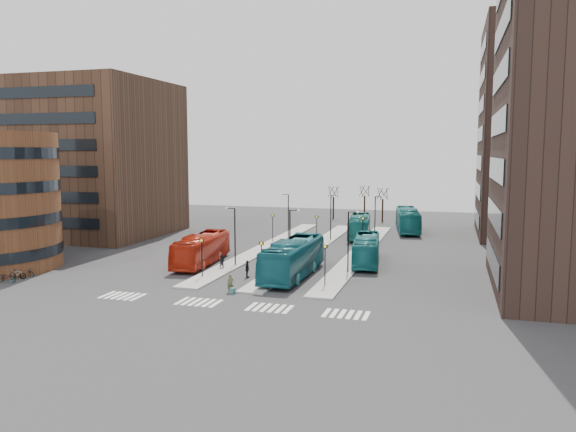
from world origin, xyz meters
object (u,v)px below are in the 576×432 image
(commuter_c, at_px, (272,268))
(red_bus, at_px, (202,249))
(teal_bus_d, at_px, (408,220))
(bicycle_far, at_px, (27,272))
(commuter_a, at_px, (222,262))
(bicycle_mid, at_px, (18,274))
(teal_bus_c, at_px, (366,250))
(traveller, at_px, (231,283))
(bicycle_near, at_px, (7,277))
(suitcase, at_px, (232,291))
(teal_bus_b, at_px, (359,226))
(teal_bus_a, at_px, (293,258))
(commuter_b, at_px, (247,269))

(commuter_c, bearing_deg, red_bus, -101.84)
(teal_bus_d, relative_size, bicycle_far, 8.17)
(commuter_a, height_order, bicycle_mid, commuter_a)
(teal_bus_c, xyz_separation_m, commuter_a, (-13.89, -7.06, -0.77))
(commuter_a, distance_m, commuter_c, 6.08)
(red_bus, distance_m, bicycle_far, 17.20)
(traveller, height_order, bicycle_far, traveller)
(teal_bus_c, height_order, bicycle_mid, teal_bus_c)
(commuter_c, xyz_separation_m, bicycle_near, (-22.63, -9.69, -0.28))
(teal_bus_d, relative_size, bicycle_near, 6.67)
(traveller, bearing_deg, teal_bus_c, 31.22)
(bicycle_far, bearing_deg, suitcase, -97.61)
(red_bus, xyz_separation_m, teal_bus_b, (13.30, 23.35, -0.03))
(teal_bus_a, xyz_separation_m, teal_bus_b, (2.20, 26.43, -0.22))
(red_bus, bearing_deg, traveller, -59.11)
(suitcase, bearing_deg, teal_bus_d, 93.22)
(bicycle_far, bearing_deg, commuter_c, -78.57)
(teal_bus_d, xyz_separation_m, bicycle_near, (-33.04, -44.25, -1.27))
(teal_bus_a, bearing_deg, bicycle_far, -162.97)
(commuter_c, bearing_deg, suitcase, 0.54)
(suitcase, distance_m, traveller, 0.75)
(traveller, xyz_separation_m, commuter_c, (1.35, 7.30, -0.01))
(teal_bus_c, bearing_deg, commuter_c, -139.48)
(commuter_a, bearing_deg, teal_bus_a, 165.02)
(red_bus, height_order, teal_bus_b, red_bus)
(suitcase, xyz_separation_m, red_bus, (-7.95, 10.96, 1.37))
(red_bus, height_order, bicycle_mid, red_bus)
(teal_bus_b, bearing_deg, teal_bus_a, -101.17)
(bicycle_mid, bearing_deg, teal_bus_c, -77.57)
(teal_bus_d, xyz_separation_m, bicycle_far, (-33.04, -41.69, -1.37))
(suitcase, relative_size, commuter_b, 0.31)
(teal_bus_a, relative_size, bicycle_near, 6.83)
(commuter_b, xyz_separation_m, bicycle_near, (-20.67, -8.15, -0.34))
(teal_bus_d, height_order, commuter_b, teal_bus_d)
(commuter_a, xyz_separation_m, bicycle_mid, (-16.73, -9.77, -0.29))
(red_bus, bearing_deg, bicycle_far, -147.73)
(teal_bus_d, relative_size, commuter_b, 7.61)
(suitcase, height_order, teal_bus_d, teal_bus_d)
(teal_bus_a, relative_size, bicycle_far, 8.37)
(bicycle_mid, bearing_deg, commuter_a, -76.08)
(red_bus, distance_m, bicycle_mid, 17.93)
(teal_bus_d, xyz_separation_m, commuter_b, (-12.38, -36.10, -0.94))
(teal_bus_c, xyz_separation_m, teal_bus_d, (2.42, 26.02, 0.25))
(teal_bus_c, relative_size, commuter_a, 7.26)
(teal_bus_d, bearing_deg, traveller, -113.89)
(commuter_b, bearing_deg, commuter_c, -56.12)
(suitcase, relative_size, bicycle_far, 0.33)
(suitcase, height_order, bicycle_far, bicycle_far)
(teal_bus_a, height_order, commuter_b, teal_bus_a)
(commuter_a, relative_size, commuter_c, 0.97)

